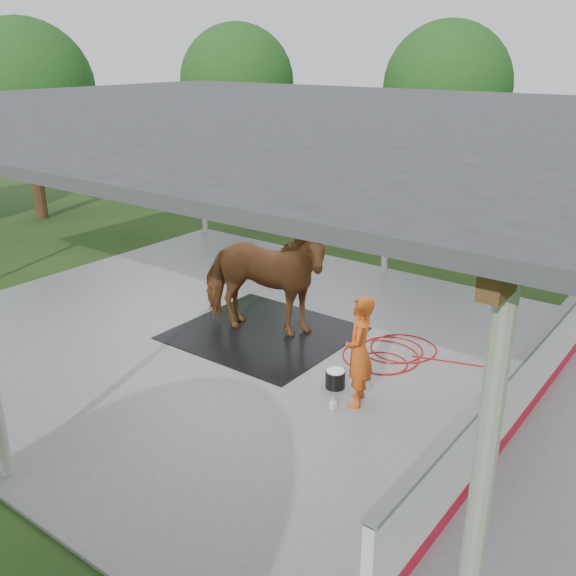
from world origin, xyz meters
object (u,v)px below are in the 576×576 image
Objects in this scene: wash_bucket at (335,379)px; dasher_board at (518,393)px; handler at (359,351)px; horse at (263,279)px.

dasher_board is at bearing 11.23° from wash_bucket.
horse is at bearing -135.45° from handler.
dasher_board is at bearing 85.23° from handler.
dasher_board is 26.25× the size of wash_bucket.
handler reaches higher than wash_bucket.
wash_bucket is at bearing -168.77° from dasher_board.
wash_bucket is (-0.50, 0.19, -0.68)m from handler.
handler is 0.87m from wash_bucket.
horse is 2.83m from handler.
horse is at bearing 175.62° from dasher_board.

